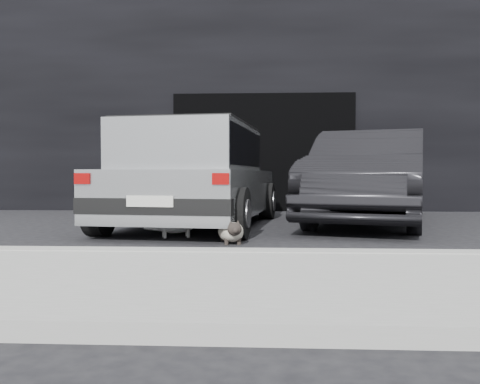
{
  "coord_description": "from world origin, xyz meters",
  "views": [
    {
      "loc": [
        1.06,
        -7.26,
        0.82
      ],
      "look_at": [
        0.74,
        -1.12,
        0.6
      ],
      "focal_mm": 38.0,
      "sensor_mm": 36.0,
      "label": 1
    }
  ],
  "objects_px": {
    "cat_white": "(179,224)",
    "silver_hatchback": "(195,171)",
    "second_car": "(370,177)",
    "cat_siamese": "(231,232)"
  },
  "relations": [
    {
      "from": "silver_hatchback",
      "to": "second_car",
      "type": "height_order",
      "value": "silver_hatchback"
    },
    {
      "from": "silver_hatchback",
      "to": "cat_white",
      "type": "xyz_separation_m",
      "value": [
        -0.03,
        -1.33,
        -0.69
      ]
    },
    {
      "from": "silver_hatchback",
      "to": "cat_white",
      "type": "distance_m",
      "value": 1.5
    },
    {
      "from": "cat_siamese",
      "to": "cat_white",
      "type": "height_order",
      "value": "cat_white"
    },
    {
      "from": "silver_hatchback",
      "to": "cat_siamese",
      "type": "bearing_deg",
      "value": -62.84
    },
    {
      "from": "silver_hatchback",
      "to": "cat_white",
      "type": "bearing_deg",
      "value": -84.27
    },
    {
      "from": "silver_hatchback",
      "to": "second_car",
      "type": "bearing_deg",
      "value": 18.88
    },
    {
      "from": "cat_white",
      "to": "second_car",
      "type": "bearing_deg",
      "value": 106.54
    },
    {
      "from": "second_car",
      "to": "cat_siamese",
      "type": "distance_m",
      "value": 3.32
    },
    {
      "from": "cat_white",
      "to": "silver_hatchback",
      "type": "bearing_deg",
      "value": 161.18
    }
  ]
}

